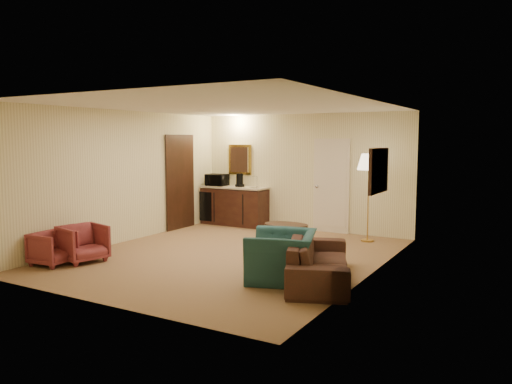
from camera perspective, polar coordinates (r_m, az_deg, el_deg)
ground at (r=8.85m, az=-2.85°, el=-7.25°), size 6.00×6.00×0.00m
room_walls at (r=9.32m, az=-0.85°, el=4.09°), size 5.02×6.01×2.61m
wetbar_cabinet at (r=11.90m, az=-2.47°, el=-1.57°), size 1.64×0.58×0.92m
sofa at (r=7.27m, az=7.22°, el=-6.90°), size 1.35×2.18×0.82m
teal_armchair at (r=7.28m, az=2.99°, el=-6.39°), size 1.00×1.24×0.93m
rose_chair_near at (r=8.77m, az=-22.21°, el=-5.81°), size 0.60×0.64×0.60m
rose_chair_far at (r=8.82m, az=-19.16°, el=-5.35°), size 0.77×0.80×0.68m
coffee_table at (r=9.24m, az=3.45°, el=-5.14°), size 1.00×0.84×0.49m
floor_lamp at (r=10.15m, az=12.71°, el=-0.63°), size 0.62×0.62×1.76m
waste_bin at (r=11.55m, az=0.08°, el=-3.42°), size 0.24×0.24×0.27m
microwave at (r=12.03m, az=-4.49°, el=1.53°), size 0.52×0.29×0.35m
coffee_maker at (r=11.75m, az=-1.88°, el=1.36°), size 0.21×0.21×0.31m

